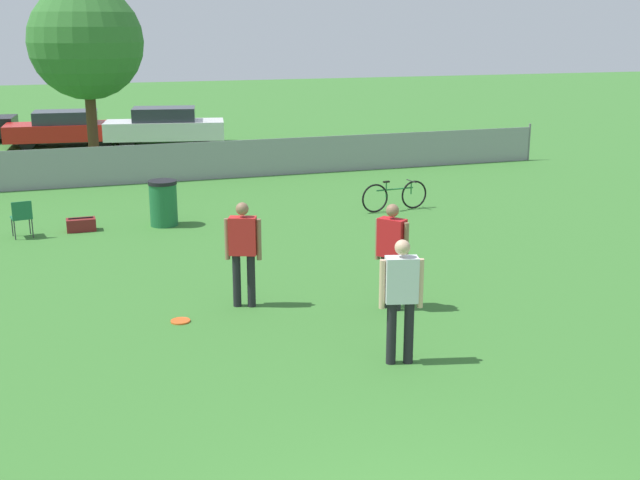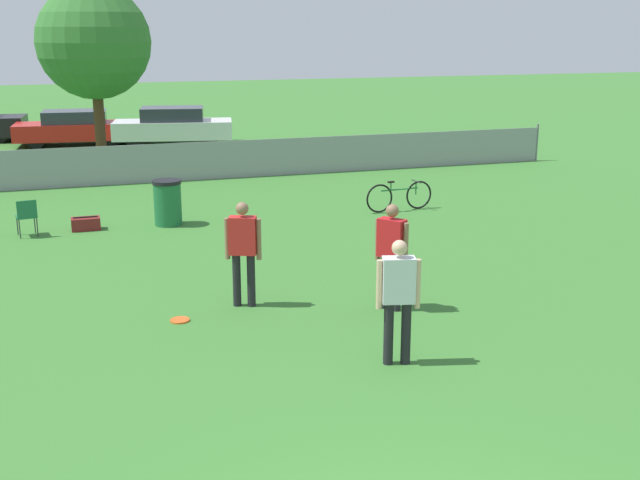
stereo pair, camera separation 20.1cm
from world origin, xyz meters
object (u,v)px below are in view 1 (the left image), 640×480
(bicycle_sideline, at_px, (395,196))
(gear_bag_sideline, at_px, (81,225))
(frisbee_disc, at_px, (180,321))
(player_defender_red, at_px, (243,247))
(trash_bin, at_px, (163,203))
(player_receiver_white, at_px, (401,293))
(tree_near_pole, at_px, (86,43))
(parked_car_white, at_px, (165,126))
(player_thrower_red, at_px, (392,249))
(folding_chair_sideline, at_px, (22,216))
(parked_car_red, at_px, (67,128))

(bicycle_sideline, relative_size, gear_bag_sideline, 2.88)
(frisbee_disc, distance_m, gear_bag_sideline, 6.35)
(player_defender_red, height_order, trash_bin, player_defender_red)
(trash_bin, distance_m, gear_bag_sideline, 1.83)
(player_receiver_white, xyz_separation_m, player_defender_red, (-1.43, 2.83, 0.00))
(player_receiver_white, distance_m, gear_bag_sideline, 9.48)
(tree_near_pole, bearing_deg, bicycle_sideline, -51.19)
(tree_near_pole, bearing_deg, trash_bin, -82.61)
(trash_bin, bearing_deg, parked_car_white, 81.72)
(bicycle_sideline, distance_m, gear_bag_sideline, 7.30)
(player_defender_red, xyz_separation_m, gear_bag_sideline, (-2.24, 5.87, -0.84))
(tree_near_pole, xyz_separation_m, parked_car_white, (2.87, 4.95, -3.16))
(player_receiver_white, relative_size, player_thrower_red, 1.00)
(tree_near_pole, relative_size, trash_bin, 5.46)
(folding_chair_sideline, bearing_deg, player_thrower_red, 120.86)
(bicycle_sideline, height_order, trash_bin, trash_bin)
(player_thrower_red, distance_m, parked_car_white, 19.42)
(player_defender_red, height_order, frisbee_disc, player_defender_red)
(tree_near_pole, bearing_deg, frisbee_disc, -88.46)
(player_receiver_white, bearing_deg, trash_bin, 116.23)
(trash_bin, relative_size, parked_car_red, 0.23)
(frisbee_disc, distance_m, trash_bin, 6.22)
(player_receiver_white, distance_m, frisbee_disc, 3.65)
(trash_bin, distance_m, parked_car_red, 13.68)
(frisbee_disc, relative_size, trash_bin, 0.29)
(player_receiver_white, height_order, gear_bag_sideline, player_receiver_white)
(bicycle_sideline, bearing_deg, folding_chair_sideline, 173.70)
(tree_near_pole, height_order, parked_car_white, tree_near_pole)
(player_receiver_white, bearing_deg, folding_chair_sideline, 133.68)
(frisbee_disc, relative_size, folding_chair_sideline, 0.37)
(frisbee_disc, bearing_deg, player_receiver_white, -44.41)
(trash_bin, relative_size, parked_car_white, 0.22)
(bicycle_sideline, xyz_separation_m, gear_bag_sideline, (-7.29, 0.36, -0.22))
(bicycle_sideline, bearing_deg, player_defender_red, -137.77)
(tree_near_pole, distance_m, folding_chair_sideline, 8.85)
(player_receiver_white, height_order, player_thrower_red, same)
(folding_chair_sideline, distance_m, gear_bag_sideline, 1.25)
(folding_chair_sideline, bearing_deg, parked_car_white, -120.27)
(gear_bag_sideline, distance_m, parked_car_white, 13.20)
(frisbee_disc, height_order, parked_car_white, parked_car_white)
(player_receiver_white, xyz_separation_m, bicycle_sideline, (3.62, 8.35, -0.62))
(player_defender_red, xyz_separation_m, parked_car_red, (-2.10, 19.38, -0.34))
(player_defender_red, height_order, parked_car_red, player_defender_red)
(player_defender_red, relative_size, trash_bin, 1.67)
(trash_bin, bearing_deg, gear_bag_sideline, 177.57)
(player_defender_red, distance_m, bicycle_sideline, 7.50)
(player_thrower_red, xyz_separation_m, bicycle_sideline, (2.89, 6.36, -0.62))
(folding_chair_sideline, relative_size, parked_car_white, 0.17)
(player_receiver_white, bearing_deg, tree_near_pole, 113.94)
(frisbee_disc, bearing_deg, bicycle_sideline, 43.80)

